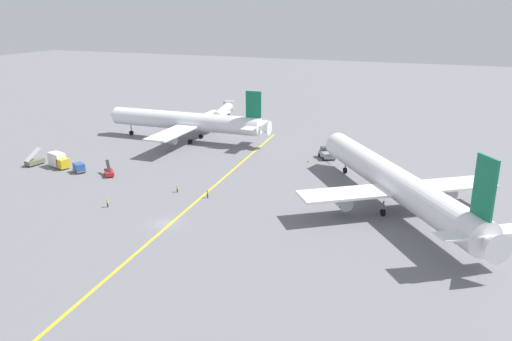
# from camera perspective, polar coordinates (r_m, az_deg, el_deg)

# --- Properties ---
(ground_plane) EXTENTS (600.00, 600.00, 0.00)m
(ground_plane) POSITION_cam_1_polar(r_m,az_deg,el_deg) (92.91, -10.07, -5.81)
(ground_plane) COLOR slate
(taxiway_stripe) EXTENTS (10.13, 119.65, 0.01)m
(taxiway_stripe) POSITION_cam_1_polar(r_m,az_deg,el_deg) (100.77, -7.02, -3.75)
(taxiway_stripe) COLOR yellow
(taxiway_stripe) RESTS_ON ground
(airliner_at_gate_left) EXTENTS (51.28, 41.51, 15.36)m
(airliner_at_gate_left) POSITION_cam_1_polar(r_m,az_deg,el_deg) (148.23, -7.77, 5.43)
(airliner_at_gate_left) COLOR white
(airliner_at_gate_left) RESTS_ON ground
(airliner_being_pushed) EXTENTS (40.55, 51.92, 17.24)m
(airliner_being_pushed) POSITION_cam_1_polar(r_m,az_deg,el_deg) (99.87, 15.03, -1.15)
(airliner_being_pushed) COLOR white
(airliner_being_pushed) RESTS_ON ground
(pushback_tug) EXTENTS (5.71, 7.90, 3.01)m
(pushback_tug) POSITION_cam_1_polar(r_m,az_deg,el_deg) (131.31, 7.87, 1.91)
(pushback_tug) COLOR gray
(pushback_tug) RESTS_ON ground
(gse_stair_truck_yellow) EXTENTS (2.69, 4.85, 4.06)m
(gse_stair_truck_yellow) POSITION_cam_1_polar(r_m,az_deg,el_deg) (135.61, -23.43, 0.99)
(gse_stair_truck_yellow) COLOR #666B4C
(gse_stair_truck_yellow) RESTS_ON ground
(gse_catering_truck_tall) EXTENTS (6.29, 4.06, 3.50)m
(gse_catering_truck_tall) POSITION_cam_1_polar(r_m,az_deg,el_deg) (131.15, -21.12, 1.06)
(gse_catering_truck_tall) COLOR gold
(gse_catering_truck_tall) RESTS_ON ground
(gse_belt_loader_portside) EXTENTS (4.29, 4.43, 3.02)m
(gse_belt_loader_portside) POSITION_cam_1_polar(r_m,az_deg,el_deg) (121.32, -16.05, -0.17)
(gse_belt_loader_portside) COLOR red
(gse_belt_loader_portside) RESTS_ON ground
(gse_container_dolly_flat) EXTENTS (3.87, 3.50, 2.15)m
(gse_container_dolly_flat) POSITION_cam_1_polar(r_m,az_deg,el_deg) (125.77, -19.11, 0.32)
(gse_container_dolly_flat) COLOR slate
(gse_container_dolly_flat) RESTS_ON ground
(ground_crew_marshaller_foreground) EXTENTS (0.50, 0.36, 1.72)m
(ground_crew_marshaller_foreground) POSITION_cam_1_polar(r_m,az_deg,el_deg) (102.38, -16.21, -3.46)
(ground_crew_marshaller_foreground) COLOR #2D3351
(ground_crew_marshaller_foreground) RESTS_ON ground
(ground_crew_ramp_agent_by_cones) EXTENTS (0.36, 0.36, 1.56)m
(ground_crew_ramp_agent_by_cones) POSITION_cam_1_polar(r_m,az_deg,el_deg) (107.47, -8.76, -1.99)
(ground_crew_ramp_agent_by_cones) COLOR #2D3351
(ground_crew_ramp_agent_by_cones) RESTS_ON ground
(ground_crew_wing_walker_right) EXTENTS (0.36, 0.36, 1.73)m
(ground_crew_wing_walker_right) POSITION_cam_1_polar(r_m,az_deg,el_deg) (103.48, -5.42, -2.58)
(ground_crew_wing_walker_right) COLOR #2D3351
(ground_crew_wing_walker_right) RESTS_ON ground
(traffic_cone_nose_right) EXTENTS (0.44, 0.44, 0.60)m
(traffic_cone_nose_right) POSITION_cam_1_polar(r_m,az_deg,el_deg) (127.57, 5.83, 1.05)
(traffic_cone_nose_right) COLOR orange
(traffic_cone_nose_right) RESTS_ON ground
(jet_bridge) EXTENTS (7.68, 20.88, 6.29)m
(jet_bridge) POSITION_cam_1_polar(r_m,az_deg,el_deg) (169.15, -3.54, 6.72)
(jet_bridge) COLOR #B7B7BC
(jet_bridge) RESTS_ON ground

